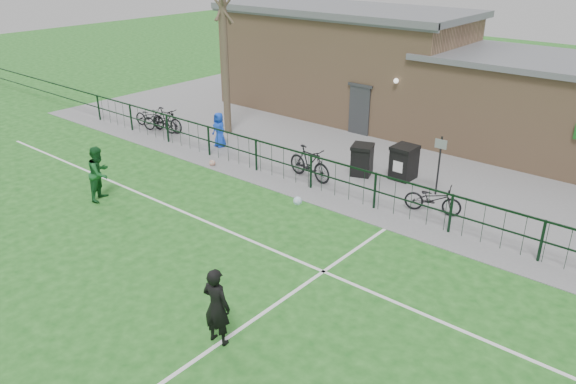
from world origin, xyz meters
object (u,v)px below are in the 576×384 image
Objects in this scene: bicycle_d at (310,163)px; bicycle_e at (433,199)px; bare_tree at (225,64)px; ball_ground at (212,163)px; sign_post at (439,166)px; bicycle_a at (150,117)px; bicycle_b at (167,120)px; wheelie_bin_left at (362,161)px; wheelie_bin_right at (404,163)px; bicycle_c at (160,121)px; outfield_player at (99,173)px; spectator_child at (219,130)px.

bicycle_e is at bearing -78.61° from bicycle_d.
bare_tree reaches higher than ball_ground.
sign_post is 1.15× the size of bicycle_e.
sign_post is 1.15× the size of bicycle_a.
wheelie_bin_left is at bearing -87.52° from bicycle_b.
bicycle_b is at bearing 167.58° from wheelie_bin_left.
ball_ground is at bearing -111.85° from bicycle_a.
sign_post is at bearing -90.88° from bicycle_a.
bicycle_c is at bearing -168.21° from wheelie_bin_right.
wheelie_bin_left is 0.52× the size of bicycle_d.
bicycle_d is (-2.50, -2.15, 0.03)m from wheelie_bin_right.
bicycle_d is at bearing -97.23° from bicycle_b.
bicycle_d reaches higher than wheelie_bin_right.
outfield_player is at bearing -138.64° from sign_post.
bare_tree is 3.35× the size of bicycle_c.
wheelie_bin_right is 4.84× the size of ball_ground.
sign_post reaches higher than bicycle_e.
wheelie_bin_left is 10.50m from bicycle_a.
bicycle_c is 4.96m from ball_ground.
bicycle_c is 1.01× the size of outfield_player.
bicycle_b reaches higher than wheelie_bin_left.
bicycle_a is at bearing -152.54° from bare_tree.
wheelie_bin_right is 11.04m from bicycle_c.
ball_ground is (-6.08, -3.44, -0.46)m from wheelie_bin_right.
wheelie_bin_right is 7.64m from spectator_child.
spectator_child is (3.41, 0.33, 0.24)m from bicycle_c.
bare_tree is 3.37× the size of outfield_player.
bicycle_a is 1.01× the size of bicycle_e.
bicycle_a is 0.98× the size of outfield_player.
spectator_child is 6.15× the size of ball_ground.
outfield_player reaches higher than wheelie_bin_right.
wheelie_bin_right is at bearing -41.33° from bicycle_d.
sign_post is 12.47m from bicycle_c.
spectator_child is at bearing 93.40° from bicycle_d.
bicycle_e is (2.05, -1.88, -0.10)m from wheelie_bin_right.
bicycle_b reaches higher than bicycle_c.
bicycle_d is at bearing -62.85° from outfield_player.
bicycle_b reaches higher than bicycle_a.
spectator_child is at bearing -172.28° from sign_post.
wheelie_bin_left is at bearing -3.04° from bare_tree.
bare_tree is 6.73m from bicycle_d.
bare_tree is 5.40× the size of wheelie_bin_right.
bicycle_a is at bearing 14.88° from outfield_player.
wheelie_bin_right is 0.63× the size of bicycle_b.
bicycle_d is at bearing -17.76° from bare_tree.
bicycle_b is at bearing 160.94° from ball_ground.
bare_tree reaches higher than bicycle_e.
outfield_player is (-8.71, -5.86, 0.42)m from bicycle_e.
spectator_child is at bearing -92.98° from bicycle_b.
bicycle_b is 4.79m from ball_ground.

